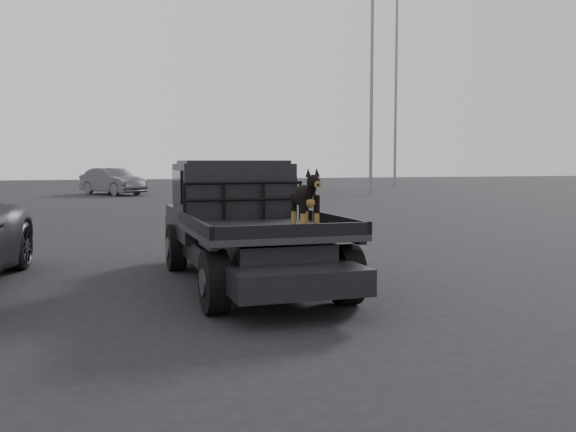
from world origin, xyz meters
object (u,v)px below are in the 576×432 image
object	(u,v)px
distant_car_a	(113,181)
floodlight_far	(396,82)
flatbed_ute	(248,253)
dog	(305,201)
distant_car_b	(276,179)
floodlight_mid	(372,68)

from	to	relation	value
distant_car_a	floodlight_far	size ratio (longest dim) A/B	0.33
flatbed_ute	floodlight_far	bearing A→B (deg)	59.45
dog	distant_car_b	distance (m)	30.51
dog	floodlight_far	world-z (taller)	floodlight_far
distant_car_a	distant_car_b	size ratio (longest dim) A/B	0.83
distant_car_b	floodlight_mid	bearing A→B (deg)	-25.27
floodlight_mid	floodlight_far	size ratio (longest dim) A/B	0.93
dog	floodlight_mid	size ratio (longest dim) A/B	0.06
distant_car_b	floodlight_far	xyz separation A→B (m)	(9.82, 3.70, 6.57)
distant_car_a	distant_car_b	bearing A→B (deg)	-25.03
floodlight_far	distant_car_a	bearing A→B (deg)	-166.75
distant_car_a	distant_car_b	distance (m)	9.55
flatbed_ute	distant_car_a	world-z (taller)	distant_car_a
flatbed_ute	dog	bearing A→B (deg)	-75.38
flatbed_ute	floodlight_far	size ratio (longest dim) A/B	0.40
flatbed_ute	distant_car_a	distance (m)	27.03
distant_car_b	floodlight_far	bearing A→B (deg)	47.42
distant_car_a	floodlight_mid	size ratio (longest dim) A/B	0.35
dog	floodlight_mid	xyz separation A→B (m)	(12.33, 24.33, 5.54)
distant_car_a	floodlight_far	xyz separation A→B (m)	(19.32, 4.55, 6.61)
distant_car_b	floodlight_mid	size ratio (longest dim) A/B	0.42
floodlight_far	floodlight_mid	bearing A→B (deg)	-124.33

